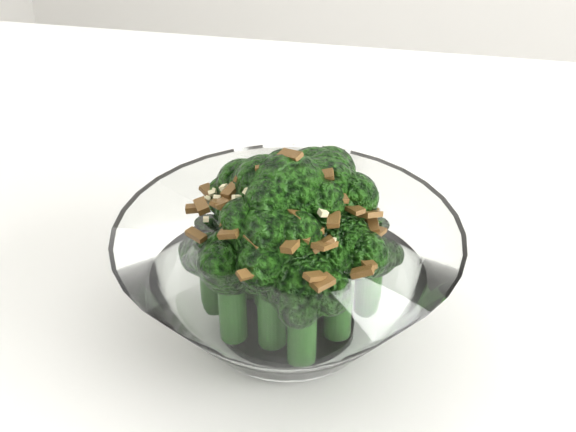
% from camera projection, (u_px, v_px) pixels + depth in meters
% --- Properties ---
extents(table, '(1.36, 1.07, 0.75)m').
position_uv_depth(table, '(392.00, 406.00, 0.55)').
color(table, white).
rests_on(table, ground).
extents(broccoli_dish, '(0.19, 0.19, 0.12)m').
position_uv_depth(broccoli_dish, '(288.00, 267.00, 0.49)').
color(broccoli_dish, white).
rests_on(broccoli_dish, table).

